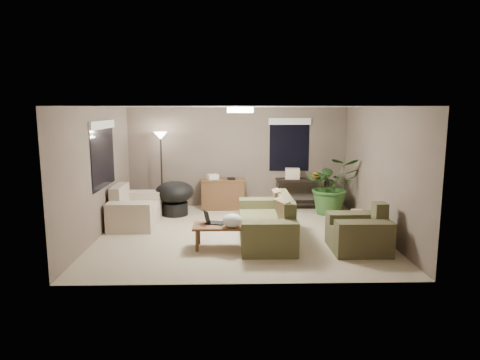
{
  "coord_description": "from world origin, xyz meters",
  "views": [
    {
      "loc": [
        -0.2,
        -8.26,
        2.47
      ],
      "look_at": [
        0.0,
        0.2,
        1.05
      ],
      "focal_mm": 32.0,
      "sensor_mm": 36.0,
      "label": 1
    }
  ],
  "objects_px": {
    "floor_lamp": "(161,145)",
    "houseplant": "(331,192)",
    "armchair": "(359,234)",
    "coffee_table": "(221,228)",
    "console_table": "(302,191)",
    "papasan_chair": "(175,195)",
    "desk": "(223,194)",
    "loveseat": "(134,210)",
    "main_sofa": "(268,225)",
    "cat_scratching_post": "(357,224)"
  },
  "relations": [
    {
      "from": "houseplant",
      "to": "loveseat",
      "type": "bearing_deg",
      "value": -169.52
    },
    {
      "from": "papasan_chair",
      "to": "floor_lamp",
      "type": "distance_m",
      "value": 1.31
    },
    {
      "from": "main_sofa",
      "to": "papasan_chair",
      "type": "relative_size",
      "value": 2.09
    },
    {
      "from": "console_table",
      "to": "papasan_chair",
      "type": "distance_m",
      "value": 3.14
    },
    {
      "from": "loveseat",
      "to": "papasan_chair",
      "type": "distance_m",
      "value": 1.1
    },
    {
      "from": "armchair",
      "to": "desk",
      "type": "distance_m",
      "value": 4.02
    },
    {
      "from": "desk",
      "to": "console_table",
      "type": "distance_m",
      "value": 1.97
    },
    {
      "from": "papasan_chair",
      "to": "cat_scratching_post",
      "type": "distance_m",
      "value": 4.16
    },
    {
      "from": "coffee_table",
      "to": "floor_lamp",
      "type": "xyz_separation_m",
      "value": [
        -1.51,
        2.95,
        1.24
      ]
    },
    {
      "from": "desk",
      "to": "houseplant",
      "type": "distance_m",
      "value": 2.62
    },
    {
      "from": "armchair",
      "to": "desk",
      "type": "height_order",
      "value": "armchair"
    },
    {
      "from": "loveseat",
      "to": "armchair",
      "type": "xyz_separation_m",
      "value": [
        4.33,
        -1.84,
        0.0
      ]
    },
    {
      "from": "loveseat",
      "to": "houseplant",
      "type": "xyz_separation_m",
      "value": [
        4.46,
        0.82,
        0.23
      ]
    },
    {
      "from": "desk",
      "to": "cat_scratching_post",
      "type": "distance_m",
      "value": 3.52
    },
    {
      "from": "desk",
      "to": "papasan_chair",
      "type": "relative_size",
      "value": 1.04
    },
    {
      "from": "coffee_table",
      "to": "armchair",
      "type": "bearing_deg",
      "value": -4.61
    },
    {
      "from": "main_sofa",
      "to": "console_table",
      "type": "xyz_separation_m",
      "value": [
        1.08,
        2.57,
        0.14
      ]
    },
    {
      "from": "armchair",
      "to": "houseplant",
      "type": "relative_size",
      "value": 0.74
    },
    {
      "from": "armchair",
      "to": "coffee_table",
      "type": "height_order",
      "value": "armchair"
    },
    {
      "from": "houseplant",
      "to": "floor_lamp",
      "type": "bearing_deg",
      "value": 173.23
    },
    {
      "from": "main_sofa",
      "to": "cat_scratching_post",
      "type": "bearing_deg",
      "value": 8.57
    },
    {
      "from": "armchair",
      "to": "houseplant",
      "type": "bearing_deg",
      "value": 87.23
    },
    {
      "from": "console_table",
      "to": "loveseat",
      "type": "bearing_deg",
      "value": -160.31
    },
    {
      "from": "coffee_table",
      "to": "desk",
      "type": "distance_m",
      "value": 3.0
    },
    {
      "from": "houseplant",
      "to": "cat_scratching_post",
      "type": "height_order",
      "value": "houseplant"
    },
    {
      "from": "main_sofa",
      "to": "armchair",
      "type": "distance_m",
      "value": 1.68
    },
    {
      "from": "armchair",
      "to": "papasan_chair",
      "type": "xyz_separation_m",
      "value": [
        -3.55,
        2.61,
        0.17
      ]
    },
    {
      "from": "coffee_table",
      "to": "papasan_chair",
      "type": "relative_size",
      "value": 0.95
    },
    {
      "from": "main_sofa",
      "to": "loveseat",
      "type": "relative_size",
      "value": 1.38
    },
    {
      "from": "main_sofa",
      "to": "cat_scratching_post",
      "type": "height_order",
      "value": "main_sofa"
    },
    {
      "from": "main_sofa",
      "to": "armchair",
      "type": "bearing_deg",
      "value": -22.78
    },
    {
      "from": "console_table",
      "to": "papasan_chair",
      "type": "relative_size",
      "value": 1.23
    },
    {
      "from": "loveseat",
      "to": "coffee_table",
      "type": "distance_m",
      "value": 2.52
    },
    {
      "from": "floor_lamp",
      "to": "armchair",
      "type": "bearing_deg",
      "value": -38.71
    },
    {
      "from": "console_table",
      "to": "desk",
      "type": "bearing_deg",
      "value": -179.23
    },
    {
      "from": "loveseat",
      "to": "coffee_table",
      "type": "height_order",
      "value": "loveseat"
    },
    {
      "from": "loveseat",
      "to": "houseplant",
      "type": "distance_m",
      "value": 4.54
    },
    {
      "from": "loveseat",
      "to": "floor_lamp",
      "type": "height_order",
      "value": "floor_lamp"
    },
    {
      "from": "armchair",
      "to": "main_sofa",
      "type": "bearing_deg",
      "value": 157.22
    },
    {
      "from": "papasan_chair",
      "to": "floor_lamp",
      "type": "xyz_separation_m",
      "value": [
        -0.38,
        0.54,
        1.13
      ]
    },
    {
      "from": "cat_scratching_post",
      "to": "main_sofa",
      "type": "bearing_deg",
      "value": -171.43
    },
    {
      "from": "desk",
      "to": "papasan_chair",
      "type": "bearing_deg",
      "value": -152.31
    },
    {
      "from": "coffee_table",
      "to": "console_table",
      "type": "bearing_deg",
      "value": 57.19
    },
    {
      "from": "coffee_table",
      "to": "main_sofa",
      "type": "bearing_deg",
      "value": 27.63
    },
    {
      "from": "cat_scratching_post",
      "to": "floor_lamp",
      "type": "bearing_deg",
      "value": 151.9
    },
    {
      "from": "cat_scratching_post",
      "to": "console_table",
      "type": "bearing_deg",
      "value": 107.22
    },
    {
      "from": "loveseat",
      "to": "console_table",
      "type": "bearing_deg",
      "value": 19.69
    },
    {
      "from": "main_sofa",
      "to": "armchair",
      "type": "height_order",
      "value": "same"
    },
    {
      "from": "coffee_table",
      "to": "floor_lamp",
      "type": "distance_m",
      "value": 3.54
    },
    {
      "from": "floor_lamp",
      "to": "houseplant",
      "type": "bearing_deg",
      "value": -6.77
    }
  ]
}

